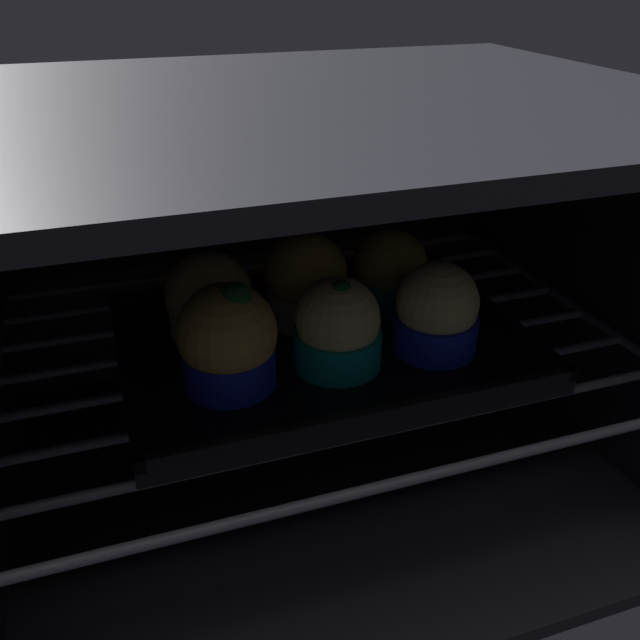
{
  "coord_description": "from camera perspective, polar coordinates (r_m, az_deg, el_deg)",
  "views": [
    {
      "loc": [
        -16.39,
        -27.86,
        44.8
      ],
      "look_at": [
        0.0,
        20.22,
        17.05
      ],
      "focal_mm": 37.9,
      "sensor_mm": 36.0,
      "label": 1
    }
  ],
  "objects": [
    {
      "name": "muffin_row0_col1",
      "position": [
        0.53,
        1.2,
        -0.74
      ],
      "size": [
        7.15,
        7.15,
        7.78
      ],
      "color": "#0C8C84",
      "rests_on": "baking_tray"
    },
    {
      "name": "oven_rack",
      "position": [
        0.61,
        -0.54,
        -2.08
      ],
      "size": [
        54.8,
        42.0,
        0.8
      ],
      "color": "#51515B",
      "rests_on": "oven_cavity"
    },
    {
      "name": "muffin_row1_col0",
      "position": [
        0.59,
        -9.31,
        1.62
      ],
      "size": [
        7.54,
        7.54,
        7.54
      ],
      "color": "silver",
      "rests_on": "baking_tray"
    },
    {
      "name": "baking_tray",
      "position": [
        0.59,
        0.0,
        -2.01
      ],
      "size": [
        33.94,
        25.49,
        2.2
      ],
      "color": "black",
      "rests_on": "oven_rack"
    },
    {
      "name": "muffin_row1_col1",
      "position": [
        0.6,
        -1.56,
        3.22
      ],
      "size": [
        7.44,
        7.44,
        8.24
      ],
      "color": "silver",
      "rests_on": "baking_tray"
    },
    {
      "name": "muffin_row0_col2",
      "position": [
        0.57,
        9.8,
        0.64
      ],
      "size": [
        7.15,
        7.15,
        7.78
      ],
      "color": "#1928B7",
      "rests_on": "baking_tray"
    },
    {
      "name": "muffin_row1_col2",
      "position": [
        0.64,
        5.91,
        4.0
      ],
      "size": [
        7.15,
        7.15,
        7.39
      ],
      "color": "#0C8C84",
      "rests_on": "baking_tray"
    },
    {
      "name": "muffin_row0_col0",
      "position": [
        0.51,
        -7.79,
        -1.74
      ],
      "size": [
        7.62,
        7.62,
        8.88
      ],
      "color": "#1928B7",
      "rests_on": "baking_tray"
    },
    {
      "name": "oven_cavity",
      "position": [
        0.63,
        -1.77,
        2.45
      ],
      "size": [
        59.0,
        47.0,
        37.0
      ],
      "color": "black",
      "rests_on": "ground"
    }
  ]
}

